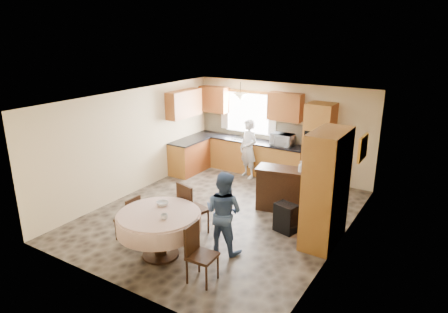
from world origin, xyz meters
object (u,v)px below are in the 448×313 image
at_px(cupboard, 326,189).
at_px(dining_table, 159,222).
at_px(chair_left, 130,216).
at_px(sideboard, 285,191).
at_px(person_dining, 224,212).
at_px(chair_right, 198,250).
at_px(oven_tower, 319,145).
at_px(person_sink, 248,149).
at_px(chair_back, 190,207).

bearing_deg(cupboard, dining_table, -138.74).
bearing_deg(chair_left, sideboard, 145.17).
xyz_separation_m(sideboard, person_dining, (-0.26, -2.13, 0.30)).
bearing_deg(chair_right, sideboard, -5.24).
height_order(oven_tower, chair_left, oven_tower).
bearing_deg(sideboard, dining_table, -121.91).
bearing_deg(sideboard, person_sink, 129.40).
bearing_deg(person_sink, chair_right, -48.76).
height_order(cupboard, chair_right, cupboard).
height_order(chair_right, person_dining, person_dining).
bearing_deg(person_dining, oven_tower, -94.37).
distance_m(oven_tower, person_sink, 1.83).
bearing_deg(oven_tower, person_sink, -167.57).
relative_size(cupboard, chair_right, 2.25).
bearing_deg(chair_right, person_sink, 16.11).
distance_m(oven_tower, chair_right, 4.92).
bearing_deg(cupboard, person_dining, -139.17).
bearing_deg(sideboard, chair_back, -129.99).
relative_size(chair_back, person_dining, 0.71).
bearing_deg(sideboard, chair_left, -136.10).
xyz_separation_m(dining_table, chair_back, (-0.00, 0.89, -0.06)).
xyz_separation_m(chair_left, chair_right, (1.81, -0.36, 0.04)).
xyz_separation_m(dining_table, chair_right, (0.98, -0.22, -0.12)).
relative_size(dining_table, chair_right, 1.52).
height_order(cupboard, chair_left, cupboard).
xyz_separation_m(cupboard, person_sink, (-2.84, 2.29, -0.28)).
bearing_deg(oven_tower, person_dining, -95.12).
bearing_deg(chair_left, chair_back, 132.66).
distance_m(chair_left, chair_right, 1.84).
bearing_deg(person_sink, sideboard, -17.46).
relative_size(chair_back, chair_right, 1.12).
relative_size(sideboard, person_dining, 0.84).
bearing_deg(chair_back, oven_tower, -92.85).
xyz_separation_m(cupboard, person_dining, (-1.42, -1.23, -0.33)).
bearing_deg(dining_table, person_sink, 97.72).
relative_size(dining_table, chair_back, 1.36).
xyz_separation_m(cupboard, chair_left, (-3.09, -1.85, -0.59)).
bearing_deg(sideboard, oven_tower, 76.10).
distance_m(oven_tower, cupboard, 2.89).
distance_m(chair_back, person_dining, 0.87).
bearing_deg(cupboard, chair_right, -120.13).
height_order(oven_tower, person_sink, oven_tower).
bearing_deg(person_dining, dining_table, 42.73).
relative_size(chair_back, person_sink, 0.67).
xyz_separation_m(chair_back, chair_right, (0.98, -1.11, -0.06)).
bearing_deg(chair_right, person_dining, 5.10).
distance_m(dining_table, person_sink, 4.32).
relative_size(cupboard, chair_left, 2.44).
distance_m(dining_table, chair_back, 0.89).
bearing_deg(sideboard, cupboard, -48.90).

